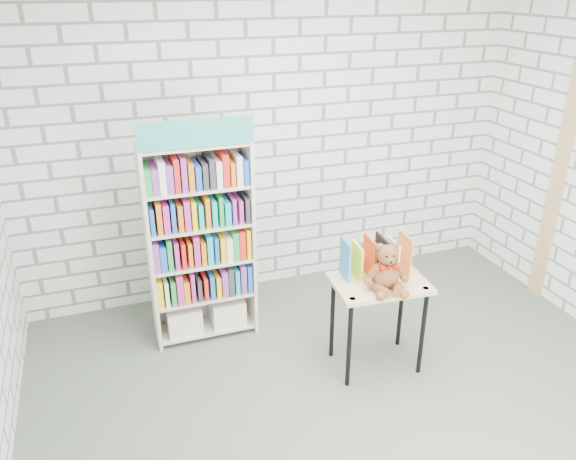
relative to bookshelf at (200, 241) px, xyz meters
name	(u,v)px	position (x,y,z in m)	size (l,w,h in m)	color
ground	(368,416)	(0.83, -1.36, -0.84)	(4.50, 4.50, 0.00)	#4E5A4C
room_shell	(387,165)	(0.83, -1.36, 0.95)	(4.52, 4.02, 2.81)	silver
bookshelf	(200,241)	(0.00, 0.00, 0.00)	(0.82, 0.32, 1.84)	beige
display_table	(379,294)	(1.13, -0.85, -0.22)	(0.71, 0.52, 0.72)	tan
table_books	(375,257)	(1.14, -0.74, 0.03)	(0.48, 0.24, 0.28)	teal
teddy_bear	(387,271)	(1.12, -0.96, 0.02)	(0.31, 0.30, 0.34)	brown
door_trim	(556,188)	(3.05, -0.41, 0.21)	(0.05, 0.12, 2.10)	tan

